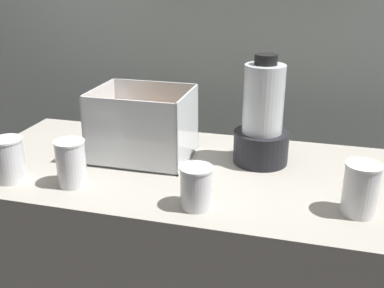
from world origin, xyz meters
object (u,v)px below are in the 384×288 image
(carrot_display_bin, at_px, (144,136))
(blender_pitcher, at_px, (262,122))
(juice_cup_mango_far_left, at_px, (10,163))
(juice_cup_pomegranate_right, at_px, (360,192))
(juice_cup_carrot_middle, at_px, (196,190))
(juice_cup_beet_left, at_px, (71,165))

(carrot_display_bin, bearing_deg, blender_pitcher, 8.08)
(juice_cup_mango_far_left, relative_size, juice_cup_pomegranate_right, 0.96)
(carrot_display_bin, height_order, juice_cup_carrot_middle, carrot_display_bin)
(juice_cup_mango_far_left, xyz_separation_m, juice_cup_beet_left, (0.18, 0.02, 0.01))
(blender_pitcher, xyz_separation_m, juice_cup_beet_left, (-0.49, -0.30, -0.07))
(juice_cup_mango_far_left, relative_size, juice_cup_beet_left, 0.97)
(blender_pitcher, relative_size, juice_cup_mango_far_left, 2.65)
(juice_cup_beet_left, bearing_deg, juice_cup_carrot_middle, -5.10)
(juice_cup_pomegranate_right, bearing_deg, juice_cup_carrot_middle, -169.63)
(blender_pitcher, xyz_separation_m, juice_cup_pomegranate_right, (0.27, -0.26, -0.08))
(juice_cup_beet_left, distance_m, juice_cup_carrot_middle, 0.37)
(carrot_display_bin, distance_m, juice_cup_pomegranate_right, 0.67)
(carrot_display_bin, height_order, juice_cup_pomegranate_right, carrot_display_bin)
(juice_cup_carrot_middle, distance_m, juice_cup_pomegranate_right, 0.40)
(blender_pitcher, distance_m, juice_cup_carrot_middle, 0.36)
(carrot_display_bin, height_order, blender_pitcher, blender_pitcher)
(juice_cup_beet_left, relative_size, juice_cup_pomegranate_right, 0.99)
(blender_pitcher, relative_size, juice_cup_beet_left, 2.58)
(blender_pitcher, height_order, juice_cup_mango_far_left, blender_pitcher)
(carrot_display_bin, xyz_separation_m, blender_pitcher, (0.37, 0.05, 0.06))
(juice_cup_carrot_middle, bearing_deg, carrot_display_bin, 131.48)
(carrot_display_bin, height_order, juice_cup_beet_left, carrot_display_bin)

